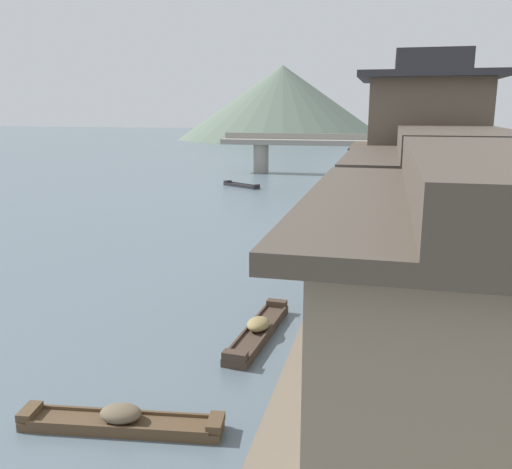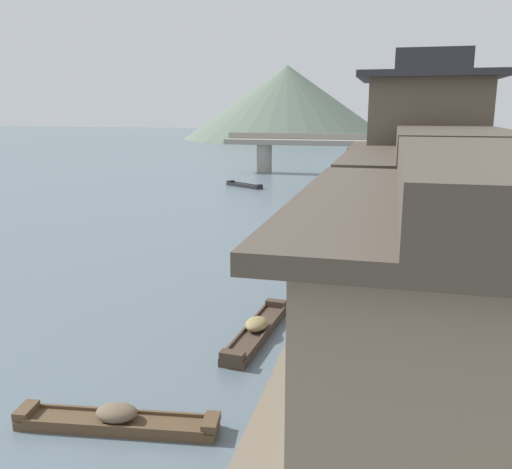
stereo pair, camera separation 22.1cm
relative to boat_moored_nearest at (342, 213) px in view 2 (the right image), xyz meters
name	(u,v)px [view 2 (the right image)]	position (x,y,z in m)	size (l,w,h in m)	color
boat_moored_nearest	(342,213)	(0.00, 0.00, 0.00)	(1.84, 4.33, 0.83)	#232326
boat_moored_second	(244,185)	(-10.82, 13.27, -0.16)	(4.20, 3.11, 0.44)	#232326
boat_moored_third	(117,421)	(-2.87, -27.72, -0.10)	(5.06, 1.45, 0.63)	brown
boat_moored_far	(349,189)	(-0.54, 12.61, -0.07)	(1.68, 4.90, 0.70)	#423328
boat_midriver_drifting	(257,331)	(-0.89, -21.60, -0.08)	(1.18, 5.11, 0.67)	#423328
house_waterfront_nearest	(494,355)	(4.99, -29.95, 3.58)	(6.49, 7.65, 6.14)	gray
house_waterfront_second	(446,239)	(4.94, -22.02, 3.58)	(6.39, 6.98, 6.14)	gray
house_waterfront_tall	(422,170)	(4.44, -15.61, 4.90)	(5.41, 5.50, 8.74)	brown
mooring_post_dock_mid	(335,308)	(1.73, -21.70, 1.00)	(0.20, 0.20, 0.85)	#473828
mooring_post_dock_far	(352,253)	(1.73, -14.49, 0.97)	(0.20, 0.20, 0.77)	#473828
stone_bridge	(323,148)	(-4.62, 25.61, 2.71)	(23.45, 2.40, 4.68)	gray
hill_far_west	(287,102)	(-23.19, 99.50, 8.62)	(52.24, 52.24, 17.85)	#5B6B5B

